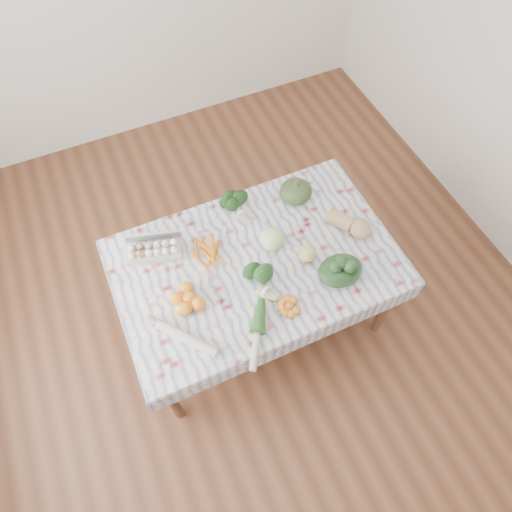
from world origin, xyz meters
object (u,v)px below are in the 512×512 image
(grapefruit, at_px, (307,254))
(cabbage, at_px, (272,239))
(dining_table, at_px, (256,268))
(kabocha_squash, at_px, (296,191))
(egg_carton, at_px, (154,252))
(butternut_squash, at_px, (350,223))

(grapefruit, bearing_deg, cabbage, 131.75)
(dining_table, xyz_separation_m, kabocha_squash, (0.43, 0.33, 0.15))
(egg_carton, bearing_deg, kabocha_squash, 18.14)
(dining_table, relative_size, cabbage, 10.93)
(butternut_squash, relative_size, grapefruit, 2.54)
(kabocha_squash, distance_m, butternut_squash, 0.40)
(dining_table, relative_size, butternut_squash, 5.82)
(dining_table, height_order, kabocha_squash, kabocha_squash)
(cabbage, bearing_deg, egg_carton, 161.73)
(egg_carton, xyz_separation_m, cabbage, (0.66, -0.22, 0.03))
(egg_carton, bearing_deg, grapefruit, -10.29)
(kabocha_squash, height_order, grapefruit, kabocha_squash)
(kabocha_squash, height_order, cabbage, cabbage)
(butternut_squash, bearing_deg, egg_carton, 132.65)
(kabocha_squash, bearing_deg, grapefruit, -108.49)
(egg_carton, distance_m, cabbage, 0.70)
(egg_carton, relative_size, butternut_squash, 1.17)
(dining_table, bearing_deg, kabocha_squash, 37.87)
(butternut_squash, bearing_deg, grapefruit, 161.69)
(dining_table, bearing_deg, egg_carton, 152.20)
(kabocha_squash, xyz_separation_m, cabbage, (-0.29, -0.27, 0.01))
(egg_carton, xyz_separation_m, kabocha_squash, (0.96, 0.05, 0.02))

